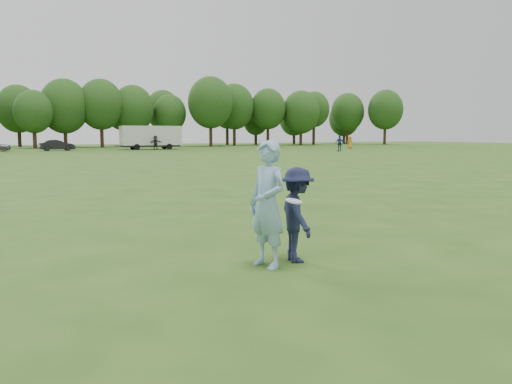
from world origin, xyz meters
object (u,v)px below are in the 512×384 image
Objects in this scene: player_far_d at (156,143)px; cargo_trailer at (151,136)px; thrower at (267,204)px; player_far_c at (350,142)px; car_f at (57,145)px; field_cone at (281,150)px; player_far_b at (339,143)px; defender at (297,215)px.

cargo_trailer is (-0.13, 1.98, 0.81)m from player_far_d.
player_far_c is (40.62, 52.60, -0.12)m from thrower.
car_f is 28.34m from field_cone.
cargo_trailer is at bearing -0.14° from player_far_c.
defender is at bearing -63.49° from player_far_b.
player_far_c is 0.94× the size of player_far_d.
car_f is (-12.02, 2.50, -0.27)m from player_far_d.
player_far_c is at bearing 110.07° from player_far_b.
player_far_b is 7.24m from field_cone.
cargo_trailer is (12.69, 60.40, 0.97)m from defender.
defender is 60.94m from car_f.
player_far_c is at bearing -25.01° from player_far_d.
player_far_c reaches higher than car_f.
player_far_d is 0.46× the size of car_f.
player_far_d is (13.42, 58.51, -0.06)m from thrower.
car_f is at bearing -146.65° from player_far_b.
player_far_d is 12.28m from car_f.
field_cone is 18.53m from cargo_trailer.
player_far_b is 12.17m from player_far_c.
player_far_b is 25.48m from cargo_trailer.
thrower is 54.06m from field_cone.
defender is (0.60, 0.09, -0.22)m from thrower.
cargo_trailer is at bearing 1.18° from defender.
defender is at bearing -101.86° from cargo_trailer.
thrower is at bearing -102.39° from cargo_trailer.
field_cone is at bearing -15.42° from defender.
player_far_b is (31.78, 43.56, 0.18)m from defender.
thrower is 6.83× the size of field_cone.
player_far_b is 6.51× the size of field_cone.
thrower is 0.23× the size of cargo_trailer.
field_cone is at bearing -125.36° from car_f.
defender is at bearing -115.12° from player_far_d.
defender is 53.69m from field_cone.
field_cone is at bearing -54.07° from player_far_d.
thrower is at bearing -115.67° from player_far_d.
player_far_d is at bearing -155.46° from player_far_b.
defender is 5.34× the size of field_cone.
thrower reaches higher than player_far_d.
player_far_c reaches higher than defender.
player_far_c is (8.23, 8.96, -0.07)m from player_far_b.
car_f is at bearing 3.85° from player_far_c.
player_far_d is at bearing -86.26° from cargo_trailer.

